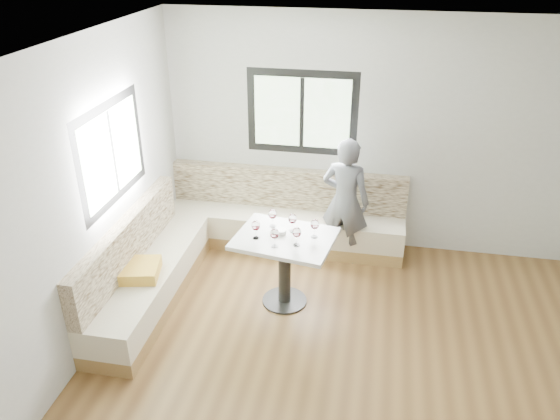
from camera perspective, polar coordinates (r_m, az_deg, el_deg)
name	(u,v)px	position (r m, az deg, el deg)	size (l,w,h in m)	color
room	(359,242)	(4.25, 8.22, -3.30)	(5.01, 5.01, 2.81)	brown
banquette	(229,242)	(6.33, -5.32, -3.35)	(2.90, 2.80, 0.95)	olive
table	(285,254)	(5.59, 0.49, -4.59)	(1.08, 0.90, 0.80)	black
person	(345,201)	(6.31, 6.84, 0.91)	(0.56, 0.37, 1.53)	#55575E
olive_ramekin	(281,232)	(5.53, 0.12, -2.27)	(0.11, 0.11, 0.04)	white
wine_glass_a	(256,226)	(5.40, -2.54, -1.70)	(0.09, 0.09, 0.20)	white
wine_glass_b	(275,234)	(5.26, -0.58, -2.56)	(0.09, 0.09, 0.20)	white
wine_glass_c	(297,233)	(5.28, 1.76, -2.42)	(0.09, 0.09, 0.20)	white
wine_glass_d	(292,219)	(5.52, 1.31, -0.99)	(0.09, 0.09, 0.20)	white
wine_glass_e	(315,225)	(5.43, 3.65, -1.57)	(0.09, 0.09, 0.20)	white
wine_glass_f	(273,215)	(5.61, -0.79, -0.50)	(0.09, 0.09, 0.20)	white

